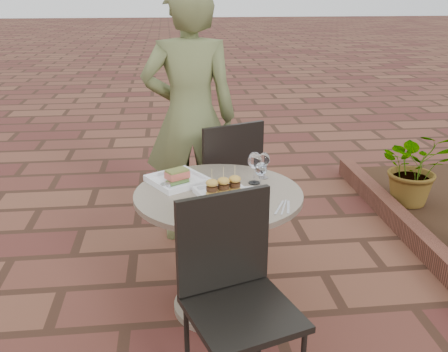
{
  "coord_description": "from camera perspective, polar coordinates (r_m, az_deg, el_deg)",
  "views": [
    {
      "loc": [
        -0.13,
        -2.73,
        1.75
      ],
      "look_at": [
        0.14,
        -0.29,
        0.82
      ],
      "focal_mm": 40.0,
      "sensor_mm": 36.0,
      "label": 1
    }
  ],
  "objects": [
    {
      "name": "potted_plant_a",
      "position": [
        4.35,
        21.05,
        0.99
      ],
      "size": [
        0.68,
        0.62,
        0.64
      ],
      "primitive_type": "imported",
      "rotation": [
        0.0,
        0.0,
        -0.22
      ],
      "color": "#33662D",
      "rests_on": "mulch_bed"
    },
    {
      "name": "wine_glass_far",
      "position": [
        2.83,
        4.61,
        1.84
      ],
      "size": [
        0.06,
        0.06,
        0.15
      ],
      "color": "white",
      "rests_on": "cafe_table"
    },
    {
      "name": "planter_curb",
      "position": [
        3.87,
        21.03,
        -6.39
      ],
      "size": [
        0.12,
        3.0,
        0.15
      ],
      "primitive_type": "cube",
      "color": "brown",
      "rests_on": "ground"
    },
    {
      "name": "diner",
      "position": [
        3.49,
        -3.9,
        6.59
      ],
      "size": [
        0.67,
        0.44,
        1.8
      ],
      "primitive_type": "imported",
      "rotation": [
        0.0,
        0.0,
        3.12
      ],
      "color": "#5A6135",
      "rests_on": "ground"
    },
    {
      "name": "plate_sliders",
      "position": [
        2.59,
        -0.06,
        -1.6
      ],
      "size": [
        0.32,
        0.32,
        0.16
      ],
      "rotation": [
        0.0,
        0.0,
        0.32
      ],
      "color": "white",
      "rests_on": "cafe_table"
    },
    {
      "name": "chair_near",
      "position": [
        2.22,
        1.1,
        -12.04
      ],
      "size": [
        0.55,
        0.55,
        0.93
      ],
      "rotation": [
        0.0,
        0.0,
        0.32
      ],
      "color": "black",
      "rests_on": "ground"
    },
    {
      "name": "cafe_table",
      "position": [
        2.76,
        -0.62,
        -6.56
      ],
      "size": [
        0.9,
        0.9,
        0.73
      ],
      "color": "gray",
      "rests_on": "ground"
    },
    {
      "name": "steel_ramekin",
      "position": [
        2.69,
        -6.69,
        -1.26
      ],
      "size": [
        0.06,
        0.06,
        0.04
      ],
      "primitive_type": "cylinder",
      "rotation": [
        0.0,
        0.0,
        0.09
      ],
      "color": "silver",
      "rests_on": "cafe_table"
    },
    {
      "name": "chair_far",
      "position": [
        3.41,
        0.22,
        0.11
      ],
      "size": [
        0.57,
        0.57,
        0.93
      ],
      "rotation": [
        0.0,
        0.0,
        3.52
      ],
      "color": "black",
      "rests_on": "ground"
    },
    {
      "name": "plate_tuna",
      "position": [
        2.53,
        1.11,
        -2.64
      ],
      "size": [
        0.26,
        0.26,
        0.03
      ],
      "rotation": [
        0.0,
        0.0,
        -0.03
      ],
      "color": "white",
      "rests_on": "cafe_table"
    },
    {
      "name": "ground",
      "position": [
        3.25,
        -3.16,
        -11.89
      ],
      "size": [
        60.0,
        60.0,
        0.0
      ],
      "primitive_type": "plane",
      "color": "brown",
      "rests_on": "ground"
    },
    {
      "name": "wine_glass_right",
      "position": [
        2.68,
        4.24,
        0.69
      ],
      "size": [
        0.06,
        0.06,
        0.15
      ],
      "color": "white",
      "rests_on": "cafe_table"
    },
    {
      "name": "plate_salmon",
      "position": [
        2.79,
        -5.35,
        -0.34
      ],
      "size": [
        0.38,
        0.38,
        0.08
      ],
      "rotation": [
        0.0,
        0.0,
        0.53
      ],
      "color": "white",
      "rests_on": "cafe_table"
    },
    {
      "name": "cutlery_set",
      "position": [
        2.49,
        6.85,
        -3.57
      ],
      "size": [
        0.13,
        0.2,
        0.0
      ],
      "primitive_type": null,
      "rotation": [
        0.0,
        0.0,
        -0.31
      ],
      "color": "silver",
      "rests_on": "cafe_table"
    },
    {
      "name": "wine_glass_mid",
      "position": [
        2.74,
        3.54,
        1.68
      ],
      "size": [
        0.08,
        0.08,
        0.18
      ],
      "color": "white",
      "rests_on": "cafe_table"
    }
  ]
}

